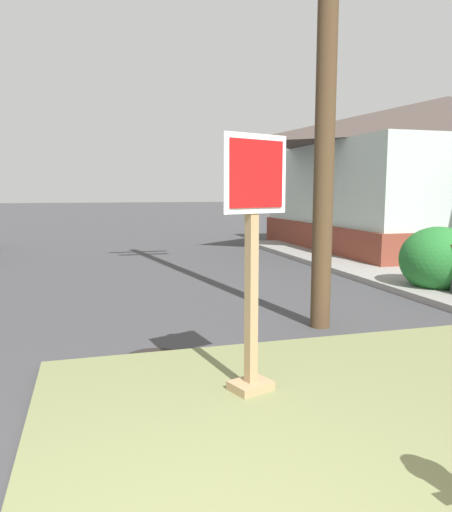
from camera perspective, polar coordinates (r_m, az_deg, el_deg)
name	(u,v)px	position (r m, az deg, el deg)	size (l,w,h in m)	color
grass_corner_patch	(404,424)	(4.38, 20.19, -18.01)	(5.87, 4.42, 0.08)	olive
sidewalk_strip	(447,288)	(10.18, 24.49, -3.48)	(2.20, 17.71, 0.12)	gray
stop_sign	(253,272)	(4.34, 3.13, -1.87)	(0.64, 0.39, 2.31)	#A3845B
manhole_cover	(154,358)	(5.72, -8.48, -11.78)	(0.70, 0.70, 0.02)	black
corner_house	(444,172)	(17.79, 24.21, 9.03)	(10.03, 9.23, 4.95)	brown
shrub_by_curb	(438,260)	(9.97, 23.61, -0.38)	(1.41, 1.41, 1.24)	#246E2C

